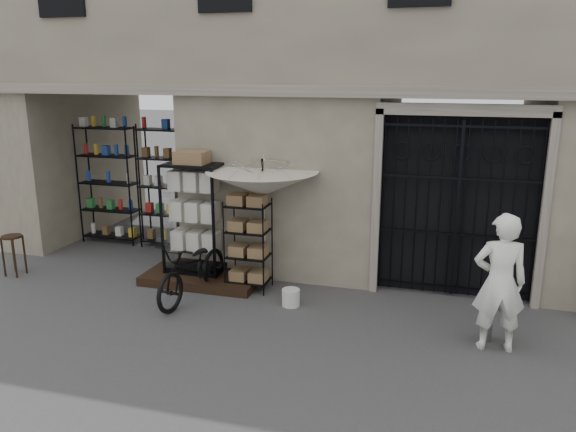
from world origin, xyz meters
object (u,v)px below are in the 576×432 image
(market_umbrella, at_px, (262,177))
(shopkeeper, at_px, (493,348))
(display_cabinet, at_px, (195,224))
(steel_bollard, at_px, (488,312))
(wire_rack, at_px, (248,246))
(white_bucket, at_px, (291,297))
(wooden_stool, at_px, (14,254))
(bicycle, at_px, (195,298))

(market_umbrella, distance_m, shopkeeper, 4.28)
(display_cabinet, relative_size, steel_bollard, 2.46)
(steel_bollard, bearing_deg, shopkeeper, -67.33)
(wire_rack, height_order, steel_bollard, wire_rack)
(white_bucket, relative_size, wooden_stool, 0.38)
(display_cabinet, height_order, bicycle, display_cabinet)
(wire_rack, relative_size, steel_bollard, 1.84)
(market_umbrella, distance_m, wooden_stool, 4.75)
(display_cabinet, xyz_separation_m, market_umbrella, (1.24, -0.00, 0.88))
(wire_rack, xyz_separation_m, bicycle, (-0.71, -0.63, -0.75))
(white_bucket, relative_size, bicycle, 0.15)
(display_cabinet, bearing_deg, shopkeeper, -20.78)
(market_umbrella, bearing_deg, wooden_stool, -170.80)
(shopkeeper, bearing_deg, steel_bollard, -75.27)
(market_umbrella, bearing_deg, shopkeeper, -19.48)
(wooden_stool, bearing_deg, steel_bollard, -2.57)
(steel_bollard, bearing_deg, white_bucket, 172.04)
(wire_rack, bearing_deg, steel_bollard, -30.11)
(wire_rack, relative_size, shopkeeper, 0.83)
(market_umbrella, xyz_separation_m, wooden_stool, (-4.45, -0.72, -1.50))
(wire_rack, xyz_separation_m, shopkeeper, (3.82, -1.10, -0.75))
(wire_rack, xyz_separation_m, white_bucket, (0.87, -0.50, -0.62))
(steel_bollard, bearing_deg, display_cabinet, 167.24)
(market_umbrella, relative_size, steel_bollard, 3.14)
(steel_bollard, relative_size, shopkeeper, 0.45)
(steel_bollard, bearing_deg, bicycle, 176.59)
(bicycle, distance_m, shopkeeper, 4.56)
(wire_rack, height_order, market_umbrella, market_umbrella)
(wire_rack, distance_m, shopkeeper, 4.05)
(shopkeeper, bearing_deg, market_umbrella, -27.42)
(market_umbrella, bearing_deg, white_bucket, -45.22)
(wire_rack, distance_m, bicycle, 1.21)
(display_cabinet, xyz_separation_m, shopkeeper, (4.87, -1.29, -1.00))
(market_umbrella, xyz_separation_m, white_bucket, (0.67, -0.68, -1.75))
(wire_rack, bearing_deg, market_umbrella, 26.29)
(white_bucket, bearing_deg, bicycle, -175.08)
(wire_rack, bearing_deg, wooden_stool, 170.59)
(display_cabinet, height_order, wooden_stool, display_cabinet)
(display_cabinet, relative_size, white_bucket, 7.40)
(market_umbrella, xyz_separation_m, bicycle, (-0.91, -0.81, -1.89))
(bicycle, bearing_deg, shopkeeper, 1.75)
(wire_rack, height_order, shopkeeper, wire_rack)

